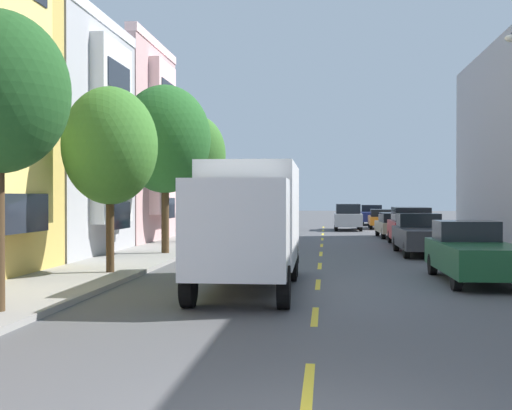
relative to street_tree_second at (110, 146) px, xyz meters
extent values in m
plane|color=#4C4C4F|center=(6.40, 16.83, -4.03)|extent=(160.00, 160.00, 0.00)
cube|color=gray|center=(-0.70, 14.83, -3.96)|extent=(3.20, 120.00, 0.14)
cube|color=gray|center=(13.50, 14.83, -3.96)|extent=(3.20, 120.00, 0.14)
cube|color=yellow|center=(6.40, -11.17, -4.02)|extent=(0.14, 2.20, 0.01)
cube|color=yellow|center=(6.40, -6.17, -4.02)|extent=(0.14, 2.20, 0.01)
cube|color=yellow|center=(6.40, -1.17, -4.02)|extent=(0.14, 2.20, 0.01)
cube|color=yellow|center=(6.40, 3.83, -4.02)|extent=(0.14, 2.20, 0.01)
cube|color=yellow|center=(6.40, 8.83, -4.02)|extent=(0.14, 2.20, 0.01)
cube|color=yellow|center=(6.40, 13.83, -4.02)|extent=(0.14, 2.20, 0.01)
cube|color=yellow|center=(6.40, 18.83, -4.02)|extent=(0.14, 2.20, 0.01)
cube|color=yellow|center=(6.40, 23.83, -4.02)|extent=(0.14, 2.20, 0.01)
cube|color=yellow|center=(6.40, 28.83, -4.02)|extent=(0.14, 2.20, 0.01)
cube|color=yellow|center=(6.40, 33.83, -4.02)|extent=(0.14, 2.20, 0.01)
cube|color=#F9D572|center=(-2.02, -2.02, 1.98)|extent=(0.55, 3.70, 8.67)
cube|color=#1E232D|center=(-1.73, -2.02, -2.02)|extent=(0.04, 2.81, 1.10)
cube|color=#1E232D|center=(-1.73, -2.02, 1.31)|extent=(0.04, 2.81, 1.10)
cube|color=silver|center=(-2.55, 6.39, 5.59)|extent=(0.60, 8.21, 0.44)
cube|color=silver|center=(-2.02, 6.39, 1.05)|extent=(0.55, 3.70, 7.33)
cube|color=#1E232D|center=(-1.73, 6.39, -2.33)|extent=(0.04, 2.81, 1.10)
cube|color=#1E232D|center=(-1.73, 6.39, 0.49)|extent=(0.04, 2.81, 1.10)
cube|color=#1E232D|center=(-1.73, 6.39, 3.30)|extent=(0.04, 2.81, 1.10)
cube|color=#CC9E9E|center=(-7.58, 14.81, 1.12)|extent=(10.56, 8.21, 10.29)
cube|color=#FECACA|center=(-2.55, 14.81, 6.49)|extent=(0.60, 8.21, 0.44)
cube|color=#FECACA|center=(-2.02, 14.81, 1.53)|extent=(0.55, 3.70, 8.03)
cube|color=#1E232D|center=(-1.73, 14.81, -2.17)|extent=(0.04, 2.81, 1.10)
cube|color=#1E232D|center=(-1.73, 14.81, 0.92)|extent=(0.04, 2.81, 1.10)
cube|color=#1E232D|center=(-1.73, 14.81, 4.00)|extent=(0.04, 2.81, 1.10)
cylinder|color=#47331E|center=(0.00, 0.00, -2.62)|extent=(0.25, 0.25, 2.54)
ellipsoid|color=#387028|center=(0.00, 0.00, 0.01)|extent=(2.93, 2.93, 3.63)
cylinder|color=#47331E|center=(0.00, 7.03, -2.37)|extent=(0.32, 0.32, 3.03)
ellipsoid|color=#235B23|center=(0.00, 7.03, 0.82)|extent=(3.78, 3.78, 4.46)
cylinder|color=#47331E|center=(0.00, 14.07, -2.39)|extent=(0.32, 0.32, 2.98)
ellipsoid|color=#387028|center=(0.00, 14.07, 0.61)|extent=(2.89, 2.89, 4.02)
cube|color=white|center=(4.59, -1.20, -2.01)|extent=(2.48, 5.96, 2.71)
cube|color=white|center=(4.64, -5.32, -2.27)|extent=(2.33, 1.93, 2.20)
cube|color=black|center=(4.66, -6.22, -1.78)|extent=(2.02, 0.11, 0.97)
cube|color=black|center=(4.54, 1.68, -3.59)|extent=(2.40, 0.19, 0.24)
cylinder|color=black|center=(3.58, -5.38, -3.55)|extent=(0.29, 0.96, 0.96)
cylinder|color=black|center=(5.70, -5.35, -3.55)|extent=(0.29, 0.96, 0.96)
cylinder|color=black|center=(3.50, 0.54, -3.55)|extent=(0.29, 0.96, 0.96)
cylinder|color=black|center=(5.62, 0.57, -3.55)|extent=(0.29, 0.96, 0.96)
cylinder|color=black|center=(3.52, -0.56, -3.55)|extent=(0.29, 0.96, 0.96)
cylinder|color=black|center=(5.64, -0.53, -3.55)|extent=(0.29, 0.96, 0.96)
cube|color=maroon|center=(2.12, 12.81, -3.30)|extent=(2.09, 5.33, 0.80)
cube|color=black|center=(2.10, 11.64, -2.60)|extent=(1.79, 1.62, 0.60)
cylinder|color=black|center=(1.20, 11.02, -3.70)|extent=(0.23, 0.66, 0.66)
cylinder|color=black|center=(2.98, 10.99, -3.70)|extent=(0.23, 0.66, 0.66)
cylinder|color=black|center=(1.26, 14.62, -3.70)|extent=(0.23, 0.66, 0.66)
cylinder|color=black|center=(3.04, 14.59, -3.70)|extent=(0.23, 0.66, 0.66)
cube|color=navy|center=(10.62, 39.06, -3.30)|extent=(2.08, 5.33, 0.80)
cube|color=black|center=(10.64, 40.23, -2.60)|extent=(1.78, 1.62, 0.60)
cylinder|color=black|center=(11.54, 40.85, -3.70)|extent=(0.23, 0.66, 0.66)
cylinder|color=black|center=(9.76, 40.88, -3.70)|extent=(0.23, 0.66, 0.66)
cylinder|color=black|center=(11.48, 37.24, -3.70)|extent=(0.23, 0.66, 0.66)
cylinder|color=black|center=(9.70, 37.27, -3.70)|extent=(0.23, 0.66, 0.66)
cube|color=#195B60|center=(2.14, 22.99, -3.39)|extent=(1.78, 4.02, 0.62)
cube|color=black|center=(2.15, 23.47, -2.80)|extent=(1.55, 1.70, 0.55)
cylinder|color=black|center=(1.37, 21.64, -3.70)|extent=(0.23, 0.66, 0.66)
cylinder|color=black|center=(2.89, 21.62, -3.70)|extent=(0.23, 0.66, 0.66)
cylinder|color=black|center=(1.40, 24.36, -3.70)|extent=(0.23, 0.66, 0.66)
cylinder|color=black|center=(2.92, 24.34, -3.70)|extent=(0.23, 0.66, 0.66)
cube|color=#194C28|center=(10.88, -0.23, -3.30)|extent=(2.07, 5.33, 0.80)
cube|color=black|center=(10.87, 0.94, -2.60)|extent=(1.78, 1.61, 0.60)
cylinder|color=black|center=(11.75, 1.58, -3.70)|extent=(0.23, 0.66, 0.66)
cylinder|color=black|center=(9.97, 1.56, -3.70)|extent=(0.23, 0.66, 0.66)
cylinder|color=black|center=(10.02, -2.04, -3.70)|extent=(0.23, 0.66, 0.66)
cube|color=#333338|center=(10.68, 8.86, -3.30)|extent=(2.05, 5.32, 0.80)
cube|color=black|center=(10.67, 10.03, -2.60)|extent=(1.77, 1.61, 0.60)
cylinder|color=black|center=(11.56, 10.67, -3.70)|extent=(0.23, 0.66, 0.66)
cylinder|color=black|center=(9.78, 10.66, -3.70)|extent=(0.23, 0.66, 0.66)
cylinder|color=black|center=(11.59, 7.07, -3.70)|extent=(0.23, 0.66, 0.66)
cylinder|color=black|center=(9.81, 7.05, -3.70)|extent=(0.23, 0.66, 0.66)
cube|color=#AD1E1E|center=(10.87, 14.39, -3.25)|extent=(2.00, 4.82, 0.90)
cube|color=black|center=(10.87, 14.39, -2.45)|extent=(1.75, 2.80, 0.70)
cylinder|color=black|center=(11.76, 16.02, -3.70)|extent=(0.23, 0.66, 0.66)
cylinder|color=black|center=(10.03, 16.04, -3.70)|extent=(0.23, 0.66, 0.66)
cylinder|color=black|center=(11.72, 12.75, -3.70)|extent=(0.23, 0.66, 0.66)
cylinder|color=black|center=(9.99, 12.77, -3.70)|extent=(0.23, 0.66, 0.66)
cube|color=tan|center=(10.67, 20.74, -3.39)|extent=(1.96, 4.75, 0.62)
cube|color=black|center=(10.68, 20.36, -2.80)|extent=(1.68, 2.87, 0.55)
cylinder|color=black|center=(11.42, 22.36, -3.70)|extent=(0.24, 0.67, 0.66)
cylinder|color=black|center=(9.82, 22.31, -3.70)|extent=(0.24, 0.67, 0.66)
cylinder|color=black|center=(11.52, 19.17, -3.70)|extent=(0.24, 0.67, 0.66)
cylinder|color=black|center=(9.92, 19.12, -3.70)|extent=(0.24, 0.67, 0.66)
cube|color=black|center=(2.14, 29.17, -3.25)|extent=(1.96, 4.80, 0.90)
cube|color=black|center=(2.14, 29.17, -2.45)|extent=(1.72, 2.79, 0.70)
cylinder|color=black|center=(1.28, 27.53, -3.70)|extent=(0.22, 0.66, 0.66)
cylinder|color=black|center=(3.01, 27.54, -3.70)|extent=(0.22, 0.66, 0.66)
cylinder|color=black|center=(1.27, 30.80, -3.70)|extent=(0.22, 0.66, 0.66)
cylinder|color=black|center=(3.00, 30.80, -3.70)|extent=(0.22, 0.66, 0.66)
cube|color=orange|center=(10.82, 32.16, -3.39)|extent=(1.96, 4.75, 0.62)
cube|color=black|center=(10.81, 31.78, -2.80)|extent=(1.68, 2.87, 0.55)
cylinder|color=black|center=(11.66, 33.73, -3.70)|extent=(0.24, 0.67, 0.66)
cylinder|color=black|center=(10.07, 33.78, -3.70)|extent=(0.24, 0.67, 0.66)
cylinder|color=black|center=(11.57, 30.54, -3.70)|extent=(0.24, 0.67, 0.66)
cylinder|color=black|center=(9.97, 30.59, -3.70)|extent=(0.24, 0.67, 0.66)
cube|color=#B2B5BA|center=(8.20, 29.43, -3.25)|extent=(1.95, 4.80, 0.90)
cube|color=black|center=(8.20, 29.43, -2.45)|extent=(1.72, 2.78, 0.70)
cylinder|color=black|center=(9.07, 31.06, -3.70)|extent=(0.22, 0.66, 0.66)
cylinder|color=black|center=(7.34, 31.06, -3.70)|extent=(0.22, 0.66, 0.66)
cylinder|color=black|center=(9.07, 27.80, -3.70)|extent=(0.22, 0.66, 0.66)
cylinder|color=black|center=(7.34, 27.80, -3.70)|extent=(0.22, 0.66, 0.66)
camera|label=1|loc=(6.63, -19.87, -1.56)|focal=46.65mm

